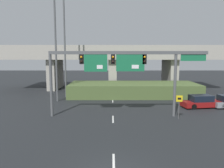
{
  "coord_description": "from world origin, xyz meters",
  "views": [
    {
      "loc": [
        -0.1,
        -10.19,
        6.04
      ],
      "look_at": [
        0.0,
        9.51,
        3.48
      ],
      "focal_mm": 35.0,
      "sensor_mm": 36.0,
      "label": 1
    }
  ],
  "objects_px": {
    "signal_gantry": "(121,64)",
    "highway_light_pole_far": "(64,44)",
    "speed_limit_sign": "(178,103)",
    "parked_sedan_near_right": "(201,102)",
    "highway_light_pole_near": "(54,31)"
  },
  "relations": [
    {
      "from": "highway_light_pole_near",
      "to": "highway_light_pole_far",
      "type": "relative_size",
      "value": 1.2
    },
    {
      "from": "highway_light_pole_far",
      "to": "highway_light_pole_near",
      "type": "bearing_deg",
      "value": -98.47
    },
    {
      "from": "signal_gantry",
      "to": "highway_light_pole_near",
      "type": "distance_m",
      "value": 11.74
    },
    {
      "from": "signal_gantry",
      "to": "highway_light_pole_near",
      "type": "xyz_separation_m",
      "value": [
        -8.3,
        7.33,
        3.9
      ]
    },
    {
      "from": "speed_limit_sign",
      "to": "parked_sedan_near_right",
      "type": "relative_size",
      "value": 0.47
    },
    {
      "from": "highway_light_pole_near",
      "to": "highway_light_pole_far",
      "type": "xyz_separation_m",
      "value": [
        0.48,
        3.25,
        -1.46
      ]
    },
    {
      "from": "signal_gantry",
      "to": "highway_light_pole_far",
      "type": "height_order",
      "value": "highway_light_pole_far"
    },
    {
      "from": "highway_light_pole_near",
      "to": "parked_sedan_near_right",
      "type": "relative_size",
      "value": 3.53
    },
    {
      "from": "speed_limit_sign",
      "to": "highway_light_pole_far",
      "type": "relative_size",
      "value": 0.16
    },
    {
      "from": "highway_light_pole_far",
      "to": "signal_gantry",
      "type": "bearing_deg",
      "value": -53.54
    },
    {
      "from": "highway_light_pole_near",
      "to": "highway_light_pole_far",
      "type": "distance_m",
      "value": 3.59
    },
    {
      "from": "speed_limit_sign",
      "to": "highway_light_pole_far",
      "type": "bearing_deg",
      "value": 138.89
    },
    {
      "from": "highway_light_pole_near",
      "to": "parked_sedan_near_right",
      "type": "xyz_separation_m",
      "value": [
        17.84,
        -3.61,
        -8.46
      ]
    },
    {
      "from": "highway_light_pole_near",
      "to": "parked_sedan_near_right",
      "type": "bearing_deg",
      "value": -11.43
    },
    {
      "from": "signal_gantry",
      "to": "speed_limit_sign",
      "type": "relative_size",
      "value": 6.58
    }
  ]
}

